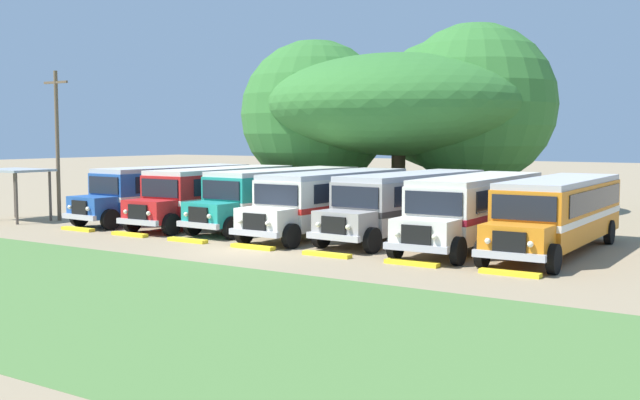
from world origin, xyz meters
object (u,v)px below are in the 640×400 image
parked_bus_slot_5 (476,207)px  utility_pole (57,141)px  parked_bus_slot_1 (219,192)px  parked_bus_slot_2 (282,195)px  parked_bus_slot_0 (171,190)px  waiting_shelter (15,174)px  parked_bus_slot_6 (559,211)px  broad_shade_tree (405,107)px  parked_bus_slot_4 (410,202)px  parked_bus_slot_3 (333,199)px

parked_bus_slot_5 → utility_pole: utility_pole is taller
parked_bus_slot_1 → parked_bus_slot_2: size_ratio=1.00×
parked_bus_slot_0 → parked_bus_slot_2: 6.93m
waiting_shelter → utility_pole: bearing=37.6°
parked_bus_slot_1 → parked_bus_slot_6: 17.21m
parked_bus_slot_6 → broad_shade_tree: size_ratio=0.60×
parked_bus_slot_2 → parked_bus_slot_6: 13.70m
parked_bus_slot_4 → parked_bus_slot_6: (6.68, -0.71, 0.00)m
parked_bus_slot_6 → utility_pole: (-25.13, -3.48, 2.58)m
parked_bus_slot_3 → utility_pole: utility_pole is taller
parked_bus_slot_2 → waiting_shelter: 14.37m
parked_bus_slot_2 → utility_pole: (-11.45, -4.25, 2.58)m
parked_bus_slot_5 → parked_bus_slot_1: bearing=-92.7°
parked_bus_slot_5 → utility_pole: size_ratio=1.39×
utility_pole → parked_bus_slot_2: bearing=20.4°
parked_bus_slot_0 → broad_shade_tree: (7.79, 11.80, 4.59)m
parked_bus_slot_1 → broad_shade_tree: size_ratio=0.60×
parked_bus_slot_5 → utility_pole: 22.25m
parked_bus_slot_6 → waiting_shelter: size_ratio=3.02×
parked_bus_slot_4 → parked_bus_slot_5: (3.39, -0.79, 0.00)m
parked_bus_slot_0 → parked_bus_slot_1: 3.38m
parked_bus_slot_4 → waiting_shelter: bearing=-71.5°
broad_shade_tree → waiting_shelter: (-14.08, -16.78, -3.72)m
parked_bus_slot_0 → parked_bus_slot_3: bearing=92.4°
parked_bus_slot_3 → utility_pole: bearing=-76.8°
waiting_shelter → parked_bus_slot_4: bearing=15.3°
parked_bus_slot_2 → utility_pole: utility_pole is taller
waiting_shelter → broad_shade_tree: bearing=50.0°
parked_bus_slot_6 → broad_shade_tree: broad_shade_tree is taller
parked_bus_slot_4 → parked_bus_slot_5: size_ratio=1.00×
parked_bus_slot_6 → parked_bus_slot_4: bearing=-97.3°
parked_bus_slot_5 → parked_bus_slot_6: same height
parked_bus_slot_5 → waiting_shelter: size_ratio=3.02×
utility_pole → waiting_shelter: utility_pole is taller
parked_bus_slot_2 → parked_bus_slot_3: (3.43, -0.78, 0.00)m
parked_bus_slot_0 → parked_bus_slot_6: same height
parked_bus_slot_2 → utility_pole: bearing=-66.9°
parked_bus_slot_2 → waiting_shelter: (-13.20, -5.61, 0.87)m
parked_bus_slot_0 → waiting_shelter: size_ratio=3.03×
parked_bus_slot_6 → utility_pole: bearing=-83.4°
parked_bus_slot_3 → waiting_shelter: parked_bus_slot_3 is taller
parked_bus_slot_4 → parked_bus_slot_5: same height
parked_bus_slot_6 → waiting_shelter: 27.32m
parked_bus_slot_4 → utility_pole: utility_pole is taller
parked_bus_slot_5 → broad_shade_tree: bearing=-143.3°
parked_bus_slot_0 → parked_bus_slot_4: size_ratio=1.00×
parked_bus_slot_4 → parked_bus_slot_5: 3.48m
parked_bus_slot_5 → utility_pole: bearing=-82.8°
parked_bus_slot_2 → parked_bus_slot_6: same height
parked_bus_slot_3 → parked_bus_slot_4: same height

